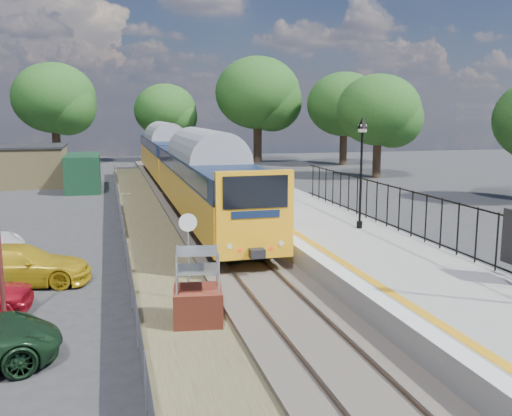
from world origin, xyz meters
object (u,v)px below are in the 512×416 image
object	(u,v)px
speed_sign	(188,242)
car_yellow	(19,265)
victorian_lamp_north	(362,146)
brick_plinth	(198,288)
train	(180,162)

from	to	relation	value
speed_sign	car_yellow	size ratio (longest dim) A/B	0.59
victorian_lamp_north	brick_plinth	xyz separation A→B (m)	(-7.84, -6.78, -3.30)
car_yellow	brick_plinth	bearing A→B (deg)	-127.00
victorian_lamp_north	car_yellow	distance (m)	13.61
victorian_lamp_north	train	world-z (taller)	victorian_lamp_north
train	car_yellow	bearing A→B (deg)	-112.02
victorian_lamp_north	car_yellow	xyz separation A→B (m)	(-13.00, -1.76, -3.63)
brick_plinth	speed_sign	bearing A→B (deg)	88.98
car_yellow	speed_sign	bearing A→B (deg)	-113.20
brick_plinth	car_yellow	size ratio (longest dim) A/B	0.45
victorian_lamp_north	train	bearing A→B (deg)	107.05
speed_sign	car_yellow	distance (m)	6.14
brick_plinth	victorian_lamp_north	bearing A→B (deg)	40.85
brick_plinth	car_yellow	xyz separation A→B (m)	(-5.17, 5.02, -0.33)
train	car_yellow	world-z (taller)	train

